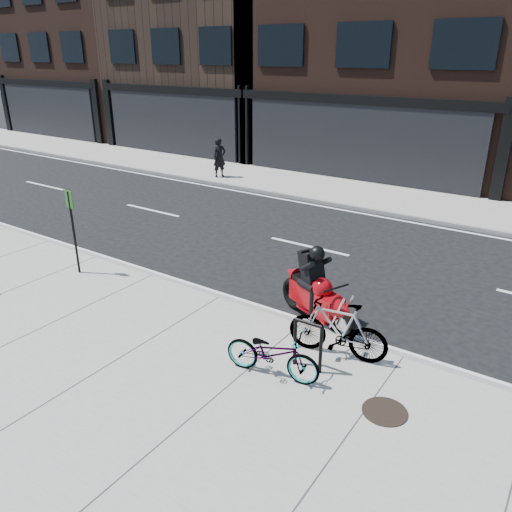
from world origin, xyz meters
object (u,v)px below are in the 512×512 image
Objects in this scene: motorcycle at (320,295)px; bicycle_front at (272,353)px; bicycle_rear at (338,329)px; sign_post at (73,225)px; manhole_cover at (385,411)px; bike_rack at (308,341)px; pedestrian at (219,158)px.

bicycle_front is at bearing -60.06° from motorcycle.
sign_post is (-6.56, -0.23, 0.67)m from bicycle_rear.
bicycle_rear is 6.60m from sign_post.
manhole_cover is at bearing -18.97° from motorcycle.
sign_post reaches higher than bike_rack.
bike_rack is at bearing -45.54° from motorcycle.
pedestrian is (-9.58, 9.96, 0.28)m from bike_rack.
bike_rack is 0.62m from bicycle_front.
bike_rack is 0.55× the size of pedestrian.
pedestrian is at bearing 31.79° from bicycle_front.
pedestrian is (-8.98, 8.39, 0.27)m from motorcycle.
pedestrian reaches higher than bicycle_front.
bike_rack is 0.65m from bicycle_rear.
bike_rack is at bearing -115.20° from pedestrian.
bike_rack is 13.82m from pedestrian.
bicycle_front is at bearing -38.87° from bicycle_rear.
sign_post is at bearing 176.59° from bike_rack.
bicycle_front is 1.00× the size of pedestrian.
bicycle_rear is 0.84× the size of motorcycle.
bicycle_rear is at bearing -25.39° from motorcycle.
bicycle_rear is 2.61× the size of manhole_cover.
motorcycle is at bearing 110.88° from bike_rack.
bike_rack is at bearing -46.62° from bicycle_front.
bicycle_front is 2.07m from motorcycle.
sign_post reaches higher than motorcycle.
manhole_cover is at bearing -12.54° from bike_rack.
manhole_cover is at bearing -0.01° from sign_post.
manhole_cover is at bearing -94.51° from bicycle_front.
pedestrian reaches higher than bike_rack.
bicycle_front is 0.80× the size of sign_post.
bicycle_rear reaches higher than bike_rack.
sign_post reaches higher than pedestrian.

